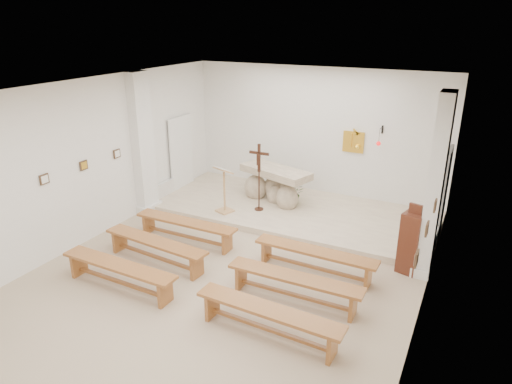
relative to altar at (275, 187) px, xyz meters
The scene contains 29 objects.
ground 3.85m from the altar, 80.62° to the right, with size 7.00×10.00×0.00m, color tan.
wall_left 4.89m from the altar, 127.28° to the right, with size 0.02×10.00×3.50m, color white.
wall_right 5.71m from the altar, 42.49° to the right, with size 0.02×10.00×3.50m, color white.
wall_back 1.84m from the altar, 63.03° to the left, with size 7.00×0.02×3.50m, color white.
ceiling 4.83m from the altar, 80.62° to the right, with size 7.00×10.00×0.02m, color silver.
sanctuary_platform 0.81m from the altar, 23.21° to the right, with size 6.98×3.00×0.15m, color beige.
pilaster_left 3.49m from the altar, 147.26° to the right, with size 0.26×0.55×3.50m, color white.
pilaster_right 4.53m from the altar, 23.87° to the right, with size 0.26×0.55×3.50m, color white.
gold_wall_relief 2.34m from the altar, 35.51° to the left, with size 0.55×0.04×0.55m, color yellow.
sanctuary_lamp 2.86m from the altar, 21.63° to the left, with size 0.11×0.36×0.44m.
station_frame_left_front 5.51m from the altar, 121.95° to the right, with size 0.03×0.20×0.20m, color #422E1D.
station_frame_left_mid 4.72m from the altar, 128.60° to the right, with size 0.03×0.20×0.20m, color #422E1D.
station_frame_left_rear 4.02m from the altar, 137.97° to the right, with size 0.03×0.20×0.20m, color #422E1D.
station_frame_right_front 6.25m from the altar, 48.14° to the right, with size 0.03×0.20×0.20m, color #422E1D.
station_frame_right_mid 5.56m from the altar, 41.08° to the right, with size 0.03×0.20×0.20m, color #422E1D.
station_frame_right_rear 4.98m from the altar, 32.10° to the right, with size 0.03×0.20×0.20m, color #422E1D.
radiator_left 3.01m from the altar, 159.19° to the right, with size 0.10×0.85×0.52m, color silver.
radiator_right 4.20m from the altar, 14.75° to the right, with size 0.10×0.85×0.52m, color silver.
altar is the anchor object (origin of this frame).
lectern 1.49m from the altar, 122.81° to the right, with size 0.51×0.47×1.19m.
crucifix_stand 0.96m from the altar, 97.15° to the right, with size 0.51×0.22×1.70m.
potted_plant 0.55m from the altar, ahead, with size 0.49×0.43×0.55m, color #385E25.
donation_pedestal 4.17m from the altar, 26.64° to the right, with size 0.46×0.46×1.42m.
bench_left_front 2.91m from the altar, 107.50° to the right, with size 2.41×0.38×0.51m.
bench_right_front 3.49m from the altar, 52.59° to the right, with size 2.42×0.44×0.51m.
bench_left_second 3.92m from the altar, 102.88° to the right, with size 2.44×0.59×0.51m.
bench_right_second 4.37m from the altar, 60.98° to the right, with size 2.42×0.41×0.51m.
bench_left_third 4.94m from the altar, 100.18° to the right, with size 2.42×0.44×0.51m.
bench_right_third 5.31m from the altar, 66.47° to the right, with size 2.43×0.48×0.51m.
Camera 1 is at (3.95, -6.40, 4.64)m, focal length 32.00 mm.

